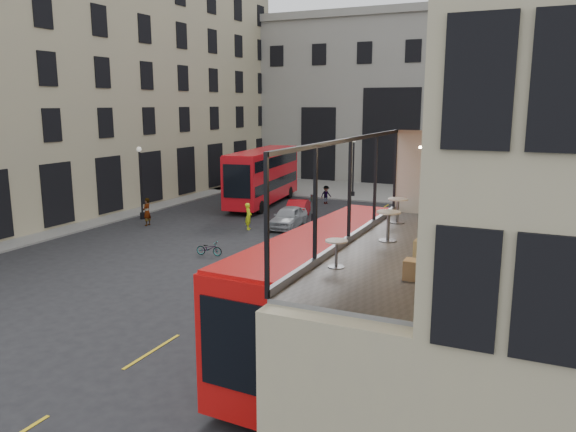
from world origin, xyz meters
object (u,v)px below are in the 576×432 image
at_px(bicycle, 209,248).
at_px(pedestrian_a, 236,196).
at_px(traffic_light_near, 312,221).
at_px(car_a, 288,217).
at_px(street_lamp_b, 353,171).
at_px(bus_far, 263,174).
at_px(bus_near, 324,288).
at_px(cafe_chair_c, 445,235).
at_px(cafe_chair_b, 423,247).
at_px(pedestrian_c, 434,191).
at_px(cafe_table_near, 336,249).
at_px(cafe_chair_d, 461,221).
at_px(cyclist, 248,216).
at_px(pedestrian_e, 147,212).
at_px(car_c, 262,195).
at_px(street_lamp_a, 141,187).
at_px(cafe_table_mid, 388,221).
at_px(cafe_table_far, 398,207).
at_px(cafe_chair_a, 414,268).
at_px(car_b, 297,209).
at_px(traffic_light_far, 234,173).
at_px(pedestrian_d, 518,193).
at_px(pedestrian_b, 326,195).

bearing_deg(bicycle, pedestrian_a, 15.45).
bearing_deg(traffic_light_near, car_a, 122.29).
relative_size(street_lamp_b, bus_far, 0.45).
relative_size(street_lamp_b, bus_near, 0.49).
bearing_deg(cafe_chair_c, bus_near, 163.19).
relative_size(cafe_chair_b, cafe_chair_c, 0.89).
height_order(street_lamp_b, pedestrian_c, street_lamp_b).
xyz_separation_m(cafe_table_near, cafe_chair_b, (1.65, 1.85, -0.20)).
bearing_deg(cafe_chair_d, cyclist, 136.01).
bearing_deg(cafe_table_near, pedestrian_e, 137.89).
relative_size(car_a, car_c, 0.90).
relative_size(street_lamp_a, cafe_chair_b, 6.85).
height_order(cyclist, cafe_table_mid, cafe_table_mid).
height_order(bicycle, pedestrian_a, pedestrian_a).
bearing_deg(bicycle, cafe_table_mid, -138.75).
distance_m(bus_near, cafe_table_near, 5.59).
xyz_separation_m(car_a, cafe_table_far, (11.57, -16.73, 4.40)).
bearing_deg(street_lamp_a, pedestrian_a, 66.58).
bearing_deg(cafe_table_mid, cafe_table_far, 98.00).
xyz_separation_m(street_lamp_a, car_a, (11.01, 1.89, -1.66)).
bearing_deg(pedestrian_e, car_c, 158.39).
relative_size(traffic_light_near, cafe_table_near, 5.75).
bearing_deg(cafe_chair_a, car_b, 118.80).
bearing_deg(traffic_light_far, traffic_light_near, -48.81).
distance_m(traffic_light_far, cafe_chair_a, 37.94).
bearing_deg(pedestrian_d, cyclist, 114.12).
bearing_deg(traffic_light_near, street_lamp_b, 102.80).
bearing_deg(pedestrian_b, car_a, -136.97).
xyz_separation_m(car_c, cyclist, (3.85, -9.49, 0.22)).
bearing_deg(pedestrian_d, pedestrian_b, 90.54).
xyz_separation_m(traffic_light_near, cyclist, (-7.19, 6.22, -1.52)).
xyz_separation_m(cafe_table_near, cafe_table_mid, (0.43, 3.04, 0.13)).
bearing_deg(pedestrian_b, pedestrian_d, -26.96).
bearing_deg(street_lamp_b, pedestrian_c, 10.75).
xyz_separation_m(car_c, cafe_chair_d, (19.63, -24.73, 4.18)).
distance_m(bus_far, pedestrian_b, 5.65).
relative_size(bus_near, cafe_table_mid, 12.77).
height_order(car_b, bicycle, car_b).
height_order(traffic_light_far, pedestrian_c, traffic_light_far).
bearing_deg(cyclist, traffic_light_near, -152.81).
relative_size(bicycle, pedestrian_b, 0.98).
xyz_separation_m(car_b, cafe_chair_c, (14.20, -22.23, 4.21)).
height_order(pedestrian_b, pedestrian_e, pedestrian_e).
xyz_separation_m(traffic_light_far, cafe_chair_d, (22.59, -25.01, 2.44)).
relative_size(pedestrian_a, cafe_chair_b, 1.99).
distance_m(cyclist, pedestrian_a, 9.40).
height_order(car_c, pedestrian_b, pedestrian_b).
height_order(car_a, pedestrian_d, pedestrian_d).
relative_size(bus_near, pedestrian_e, 5.56).
distance_m(traffic_light_far, street_lamp_a, 10.20).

